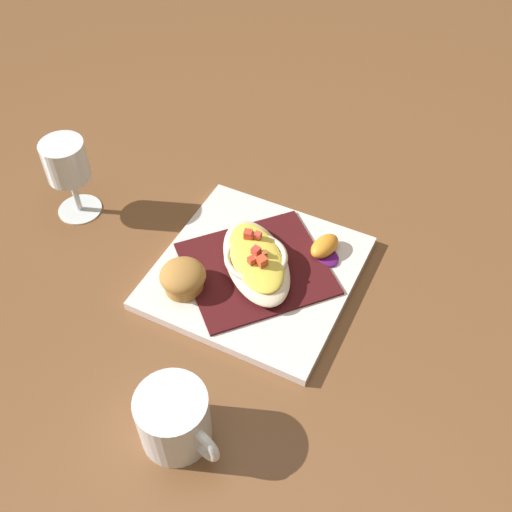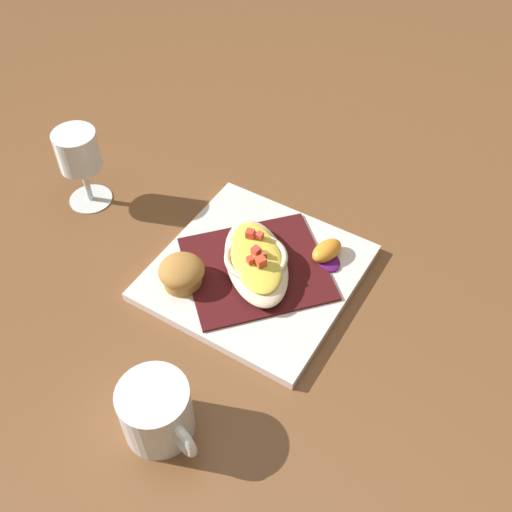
{
  "view_description": "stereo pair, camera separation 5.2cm",
  "coord_description": "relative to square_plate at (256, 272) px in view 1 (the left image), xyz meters",
  "views": [
    {
      "loc": [
        -0.56,
        -0.2,
        0.71
      ],
      "look_at": [
        0.0,
        0.0,
        0.05
      ],
      "focal_mm": 42.22,
      "sensor_mm": 36.0,
      "label": 1
    },
    {
      "loc": [
        -0.54,
        -0.25,
        0.71
      ],
      "look_at": [
        0.0,
        0.0,
        0.05
      ],
      "focal_mm": 42.22,
      "sensor_mm": 36.0,
      "label": 2
    }
  ],
  "objects": [
    {
      "name": "stemmed_glass",
      "position": [
        0.04,
        0.33,
        0.09
      ],
      "size": [
        0.07,
        0.07,
        0.14
      ],
      "color": "white",
      "rests_on": "ground_plane"
    },
    {
      "name": "coffee_mug",
      "position": [
        -0.28,
        0.01,
        0.03
      ],
      "size": [
        0.09,
        0.12,
        0.09
      ],
      "color": "white",
      "rests_on": "ground_plane"
    },
    {
      "name": "square_plate",
      "position": [
        0.0,
        0.0,
        0.0
      ],
      "size": [
        0.32,
        0.32,
        0.02
      ],
      "primitive_type": "cube",
      "rotation": [
        0.0,
        0.0,
        -0.12
      ],
      "color": "white",
      "rests_on": "ground_plane"
    },
    {
      "name": "folded_napkin",
      "position": [
        0.0,
        0.0,
        0.01
      ],
      "size": [
        0.27,
        0.28,
        0.0
      ],
      "primitive_type": "cube",
      "rotation": [
        0.0,
        0.0,
        0.71
      ],
      "color": "#441114",
      "rests_on": "square_plate"
    },
    {
      "name": "muffin",
      "position": [
        -0.07,
        0.09,
        0.03
      ],
      "size": [
        0.07,
        0.07,
        0.04
      ],
      "color": "#A77232",
      "rests_on": "square_plate"
    },
    {
      "name": "ground_plane",
      "position": [
        0.0,
        0.0,
        -0.01
      ],
      "size": [
        2.6,
        2.6,
        0.0
      ],
      "primitive_type": "plane",
      "color": "brown"
    },
    {
      "name": "orange_garnish",
      "position": [
        0.07,
        -0.09,
        0.02
      ],
      "size": [
        0.07,
        0.06,
        0.03
      ],
      "color": "#52125F",
      "rests_on": "square_plate"
    },
    {
      "name": "gratin_dish",
      "position": [
        0.0,
        0.0,
        0.03
      ],
      "size": [
        0.2,
        0.18,
        0.05
      ],
      "color": "beige",
      "rests_on": "folded_napkin"
    }
  ]
}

